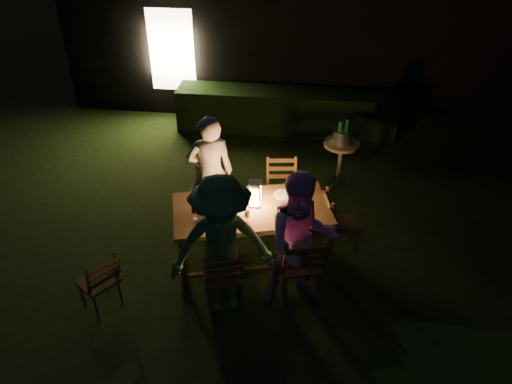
# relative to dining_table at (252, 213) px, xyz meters

# --- Properties ---
(garden_envelope) EXTENTS (40.00, 40.00, 3.20)m
(garden_envelope) POSITION_rel_dining_table_xyz_m (0.65, 6.27, 0.84)
(garden_envelope) COLOR black
(garden_envelope) RESTS_ON ground
(dining_table) EXTENTS (2.16, 1.48, 0.82)m
(dining_table) POSITION_rel_dining_table_xyz_m (0.00, 0.00, 0.00)
(dining_table) COLOR #54361C
(dining_table) RESTS_ON ground
(chair_near_left) EXTENTS (0.56, 0.59, 0.98)m
(chair_near_left) POSITION_rel_dining_table_xyz_m (-0.22, -0.86, -0.44)
(chair_near_left) COLOR #54361C
(chair_near_left) RESTS_ON ground
(chair_near_right) EXTENTS (0.61, 0.63, 1.07)m
(chair_near_right) POSITION_rel_dining_table_xyz_m (0.64, -0.62, -0.41)
(chair_near_right) COLOR #54361C
(chair_near_right) RESTS_ON ground
(chair_far_left) EXTENTS (0.53, 0.55, 0.96)m
(chair_far_left) POSITION_rel_dining_table_xyz_m (-0.64, 0.62, -0.45)
(chair_far_left) COLOR #54361C
(chair_far_left) RESTS_ON ground
(chair_far_right) EXTENTS (0.50, 0.53, 0.99)m
(chair_far_right) POSITION_rel_dining_table_xyz_m (0.32, 0.89, -0.44)
(chair_far_right) COLOR #54361C
(chair_far_right) RESTS_ON ground
(chair_end) EXTENTS (0.53, 0.50, 0.93)m
(chair_end) POSITION_rel_dining_table_xyz_m (1.18, 0.34, -0.46)
(chair_end) COLOR #54361C
(chair_end) RESTS_ON ground
(chair_spare) EXTENTS (0.58, 0.58, 0.90)m
(chair_spare) POSITION_rel_dining_table_xyz_m (-1.65, -1.10, -0.47)
(chair_spare) COLOR #54361C
(chair_spare) RESTS_ON ground
(person_house_side) EXTENTS (0.72, 0.57, 1.74)m
(person_house_side) POSITION_rel_dining_table_xyz_m (-0.66, 0.67, 0.13)
(person_house_side) COLOR beige
(person_house_side) RESTS_ON ground
(person_opp_right) EXTENTS (1.01, 0.88, 1.76)m
(person_opp_right) POSITION_rel_dining_table_xyz_m (0.66, -0.67, 0.14)
(person_opp_right) COLOR #D290CD
(person_opp_right) RESTS_ON ground
(person_opp_left) EXTENTS (1.32, 0.97, 1.82)m
(person_opp_left) POSITION_rel_dining_table_xyz_m (-0.21, -0.91, 0.17)
(person_opp_left) COLOR #39733B
(person_opp_left) RESTS_ON ground
(lantern) EXTENTS (0.16, 0.16, 0.35)m
(lantern) POSITION_rel_dining_table_xyz_m (0.03, 0.06, 0.24)
(lantern) COLOR white
(lantern) RESTS_ON dining_table
(plate_far_left) EXTENTS (0.25, 0.25, 0.01)m
(plate_far_left) POSITION_rel_dining_table_xyz_m (-0.59, 0.06, 0.09)
(plate_far_left) COLOR white
(plate_far_left) RESTS_ON dining_table
(plate_near_left) EXTENTS (0.25, 0.25, 0.01)m
(plate_near_left) POSITION_rel_dining_table_xyz_m (-0.47, -0.36, 0.09)
(plate_near_left) COLOR white
(plate_near_left) RESTS_ON dining_table
(plate_far_right) EXTENTS (0.25, 0.25, 0.01)m
(plate_far_right) POSITION_rel_dining_table_xyz_m (0.37, 0.33, 0.09)
(plate_far_right) COLOR white
(plate_far_right) RESTS_ON dining_table
(plate_near_right) EXTENTS (0.25, 0.25, 0.01)m
(plate_near_right) POSITION_rel_dining_table_xyz_m (0.49, -0.09, 0.09)
(plate_near_right) COLOR white
(plate_near_right) RESTS_ON dining_table
(wineglass_a) EXTENTS (0.06, 0.06, 0.18)m
(wineglass_a) POSITION_rel_dining_table_xyz_m (-0.36, 0.19, 0.17)
(wineglass_a) COLOR #59070F
(wineglass_a) RESTS_ON dining_table
(wineglass_b) EXTENTS (0.06, 0.06, 0.18)m
(wineglass_b) POSITION_rel_dining_table_xyz_m (-0.66, -0.31, 0.17)
(wineglass_b) COLOR #59070F
(wineglass_b) RESTS_ON dining_table
(wineglass_c) EXTENTS (0.06, 0.06, 0.18)m
(wineglass_c) POSITION_rel_dining_table_xyz_m (0.36, -0.19, 0.17)
(wineglass_c) COLOR #59070F
(wineglass_c) RESTS_ON dining_table
(wineglass_d) EXTENTS (0.06, 0.06, 0.18)m
(wineglass_d) POSITION_rel_dining_table_xyz_m (0.55, 0.34, 0.17)
(wineglass_d) COLOR #59070F
(wineglass_d) RESTS_ON dining_table
(wineglass_e) EXTENTS (0.06, 0.06, 0.18)m
(wineglass_e) POSITION_rel_dining_table_xyz_m (-0.01, -0.32, 0.17)
(wineglass_e) COLOR silver
(wineglass_e) RESTS_ON dining_table
(bottle_table) EXTENTS (0.07, 0.07, 0.28)m
(bottle_table) POSITION_rel_dining_table_xyz_m (-0.24, -0.07, 0.22)
(bottle_table) COLOR #0F471E
(bottle_table) RESTS_ON dining_table
(napkin_left) EXTENTS (0.18, 0.14, 0.01)m
(napkin_left) POSITION_rel_dining_table_xyz_m (-0.06, -0.35, 0.09)
(napkin_left) COLOR red
(napkin_left) RESTS_ON dining_table
(napkin_right) EXTENTS (0.18, 0.14, 0.01)m
(napkin_right) POSITION_rel_dining_table_xyz_m (0.61, -0.14, 0.09)
(napkin_right) COLOR red
(napkin_right) RESTS_ON dining_table
(phone) EXTENTS (0.14, 0.07, 0.01)m
(phone) POSITION_rel_dining_table_xyz_m (-0.52, -0.46, 0.09)
(phone) COLOR black
(phone) RESTS_ON dining_table
(side_table) EXTENTS (0.57, 0.57, 0.77)m
(side_table) POSITION_rel_dining_table_xyz_m (1.18, 1.98, -0.06)
(side_table) COLOR olive
(side_table) RESTS_ON ground
(ice_bucket) EXTENTS (0.30, 0.30, 0.22)m
(ice_bucket) POSITION_rel_dining_table_xyz_m (1.18, 1.98, 0.14)
(ice_bucket) COLOR #A5A8AD
(ice_bucket) RESTS_ON side_table
(bottle_bucket_a) EXTENTS (0.07, 0.07, 0.32)m
(bottle_bucket_a) POSITION_rel_dining_table_xyz_m (1.13, 1.94, 0.19)
(bottle_bucket_a) COLOR #0F471E
(bottle_bucket_a) RESTS_ON side_table
(bottle_bucket_b) EXTENTS (0.07, 0.07, 0.32)m
(bottle_bucket_b) POSITION_rel_dining_table_xyz_m (1.23, 2.02, 0.19)
(bottle_bucket_b) COLOR #0F471E
(bottle_bucket_b) RESTS_ON side_table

